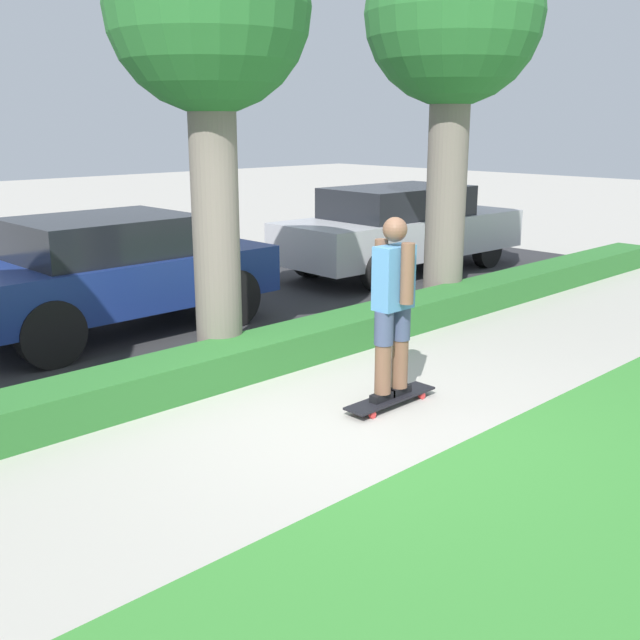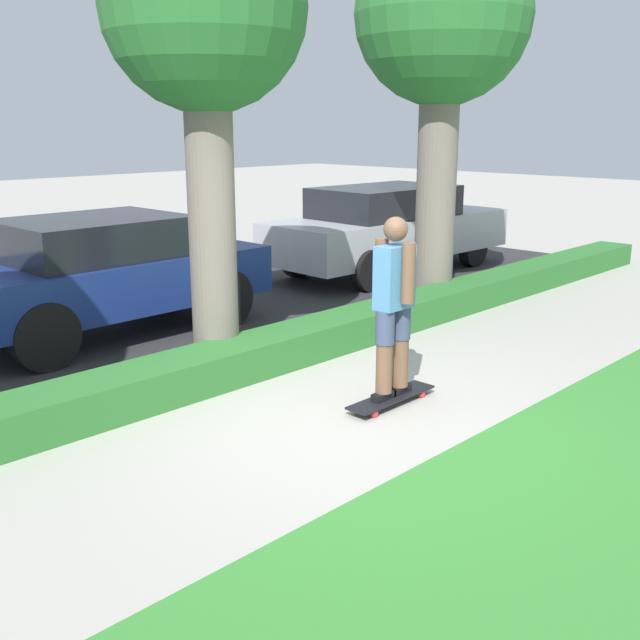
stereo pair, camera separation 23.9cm
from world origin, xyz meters
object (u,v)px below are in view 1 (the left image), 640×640
object	(u,v)px
parked_car_middle	(111,270)
tree_far	(453,27)
skater_person	(393,304)
skateboard	(391,398)
parked_car_rear	(401,228)
tree_mid	(209,26)

from	to	relation	value
parked_car_middle	tree_far	bearing A→B (deg)	-25.68
skater_person	parked_car_middle	world-z (taller)	skater_person
skateboard	parked_car_middle	size ratio (longest dim) A/B	0.26
parked_car_rear	skater_person	bearing A→B (deg)	-138.34
tree_mid	skater_person	bearing A→B (deg)	-78.15
skater_person	tree_far	distance (m)	4.99
tree_mid	parked_car_middle	bearing A→B (deg)	94.27
parked_car_rear	skateboard	bearing A→B (deg)	-138.34
parked_car_middle	parked_car_rear	bearing A→B (deg)	-0.17
skater_person	parked_car_rear	xyz separation A→B (m)	(4.95, 4.09, -0.19)
skateboard	parked_car_middle	bearing A→B (deg)	98.13
tree_far	parked_car_rear	world-z (taller)	tree_far
parked_car_middle	parked_car_rear	xyz separation A→B (m)	(5.53, 0.03, 0.00)
tree_mid	skateboard	bearing A→B (deg)	-78.15
skater_person	tree_mid	bearing A→B (deg)	101.85
skateboard	tree_mid	distance (m)	3.97
skateboard	tree_mid	size ratio (longest dim) A/B	0.22
skater_person	parked_car_rear	bearing A→B (deg)	39.61
skater_person	skateboard	bearing A→B (deg)	-7.13
skateboard	parked_car_middle	world-z (taller)	parked_car_middle
skateboard	tree_far	distance (m)	5.54
skater_person	parked_car_middle	size ratio (longest dim) A/B	0.43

